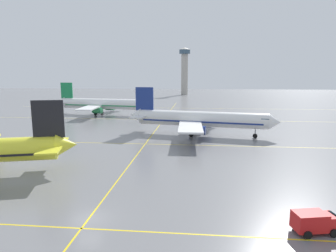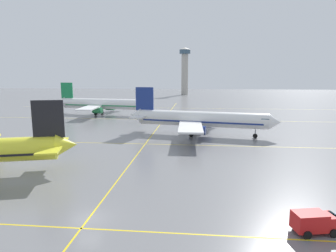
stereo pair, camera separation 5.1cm
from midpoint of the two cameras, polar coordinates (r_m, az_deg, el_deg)
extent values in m
plane|color=slate|center=(33.56, -15.16, -17.02)|extent=(600.00, 600.00, 0.00)
cone|color=yellow|center=(48.26, -19.05, -3.48)|extent=(3.90, 4.17, 3.46)
cube|color=black|center=(47.97, -22.27, 1.26)|extent=(4.51, 1.60, 5.75)
cube|color=yellow|center=(51.37, -20.80, -2.80)|extent=(4.32, 5.63, 0.23)
cube|color=yellow|center=(45.87, -22.06, -4.34)|extent=(4.32, 5.63, 0.23)
cylinder|color=white|center=(74.12, 6.55, 1.36)|extent=(32.53, 9.61, 3.84)
cone|color=white|center=(73.36, 20.15, 0.74)|extent=(3.27, 4.18, 3.77)
cone|color=white|center=(78.92, -6.31, 2.18)|extent=(3.84, 4.18, 3.65)
cube|color=navy|center=(77.51, -4.56, 5.30)|extent=(4.84, 1.23, 6.07)
cube|color=white|center=(75.34, -5.69, 1.83)|extent=(4.13, 5.76, 0.24)
cube|color=white|center=(80.96, -4.10, 2.41)|extent=(4.13, 5.76, 0.24)
cube|color=white|center=(66.05, 4.43, -0.17)|extent=(5.69, 15.32, 0.40)
cube|color=white|center=(82.77, 6.84, 1.82)|extent=(10.64, 16.03, 0.40)
cylinder|color=navy|center=(69.29, 5.96, -0.83)|extent=(3.77, 2.71, 2.12)
cylinder|color=navy|center=(79.52, 7.29, 0.52)|extent=(3.77, 2.71, 2.12)
cube|color=#385166|center=(73.14, 18.36, 1.25)|extent=(2.43, 3.81, 0.71)
cube|color=navy|center=(74.19, 6.54, 1.00)|extent=(29.99, 9.19, 0.36)
cylinder|color=#99999E|center=(73.57, 16.66, -1.01)|extent=(0.28, 0.28, 1.67)
cylinder|color=black|center=(73.78, 16.62, -1.86)|extent=(1.18, 0.65, 1.11)
cylinder|color=#99999E|center=(72.34, 4.58, -0.80)|extent=(0.28, 0.28, 1.67)
cylinder|color=black|center=(72.55, 4.57, -1.67)|extent=(1.18, 0.65, 1.11)
cylinder|color=#99999E|center=(77.42, 5.36, -0.11)|extent=(0.28, 0.28, 1.67)
cylinder|color=black|center=(77.62, 5.34, -0.92)|extent=(1.18, 0.65, 1.11)
cylinder|color=white|center=(115.25, -12.43, 4.25)|extent=(33.29, 8.64, 3.93)
cone|color=white|center=(108.55, -3.91, 4.12)|extent=(3.21, 4.20, 3.85)
cone|color=white|center=(124.33, -20.00, 4.47)|extent=(3.81, 4.17, 3.73)
cube|color=#197F47|center=(122.57, -19.07, 6.54)|extent=(4.96, 1.08, 6.20)
cube|color=white|center=(120.56, -19.96, 4.32)|extent=(4.05, 5.79, 0.25)
cube|color=white|center=(125.74, -18.39, 4.61)|extent=(4.05, 5.79, 0.25)
cube|color=white|center=(108.05, -14.96, 3.46)|extent=(6.37, 15.82, 0.41)
cube|color=white|center=(123.64, -11.05, 4.37)|extent=(10.41, 16.40, 0.41)
cylinder|color=#2D9956|center=(110.60, -13.52, 2.96)|extent=(3.79, 2.65, 2.17)
cylinder|color=#2D9956|center=(120.18, -11.17, 3.57)|extent=(3.79, 2.65, 2.17)
cube|color=#385166|center=(109.24, -5.10, 4.44)|extent=(2.36, 3.84, 0.72)
cube|color=#197F47|center=(115.30, -12.42, 4.01)|extent=(30.68, 8.30, 0.37)
cylinder|color=#99999E|center=(110.26, -6.10, 2.86)|extent=(0.29, 0.29, 1.71)
cylinder|color=black|center=(110.40, -6.08, 2.27)|extent=(1.19, 0.62, 1.14)
cylinder|color=#99999E|center=(114.08, -13.91, 2.86)|extent=(0.29, 0.29, 1.71)
cylinder|color=black|center=(114.22, -13.88, 2.29)|extent=(1.19, 0.62, 1.14)
cylinder|color=#99999E|center=(118.82, -12.71, 3.17)|extent=(0.29, 0.29, 1.71)
cylinder|color=black|center=(118.96, -12.69, 2.63)|extent=(1.19, 0.62, 1.14)
cube|color=yellow|center=(31.92, -16.49, -18.56)|extent=(147.15, 0.20, 0.01)
cube|color=yellow|center=(65.06, -4.43, -3.50)|extent=(147.15, 0.20, 0.01)
cube|color=yellow|center=(100.50, -0.83, 1.26)|extent=(147.15, 0.20, 0.01)
cube|color=yellow|center=(136.47, 0.89, 3.52)|extent=(147.15, 0.20, 0.01)
cube|color=yellow|center=(82.67, -2.24, -0.61)|extent=(0.20, 160.30, 0.01)
cube|color=red|center=(32.34, 25.85, -16.31)|extent=(3.32, 2.47, 1.70)
cube|color=red|center=(33.42, 28.79, -15.97)|extent=(1.64, 2.03, 1.40)
cube|color=#385166|center=(33.55, 29.56, -15.27)|extent=(0.68, 1.64, 0.70)
cylinder|color=black|center=(33.01, 29.58, -17.72)|extent=(0.84, 0.44, 0.80)
cylinder|color=black|center=(34.39, 27.68, -16.43)|extent=(0.84, 0.44, 0.80)
cylinder|color=black|center=(31.66, 25.55, -18.59)|extent=(0.84, 0.44, 0.80)
cylinder|color=black|center=(33.09, 23.76, -17.17)|extent=(0.84, 0.44, 0.80)
cylinder|color=#ADA89E|center=(232.24, 3.28, 9.97)|extent=(5.20, 5.20, 31.30)
cylinder|color=#385166|center=(232.93, 3.32, 14.22)|extent=(8.40, 8.40, 3.20)
cone|color=#ADA89E|center=(233.13, 3.33, 14.83)|extent=(8.82, 8.82, 1.80)
camera|label=1|loc=(0.03, -89.97, 0.00)|focal=31.32mm
camera|label=2|loc=(0.03, 90.03, 0.00)|focal=31.32mm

